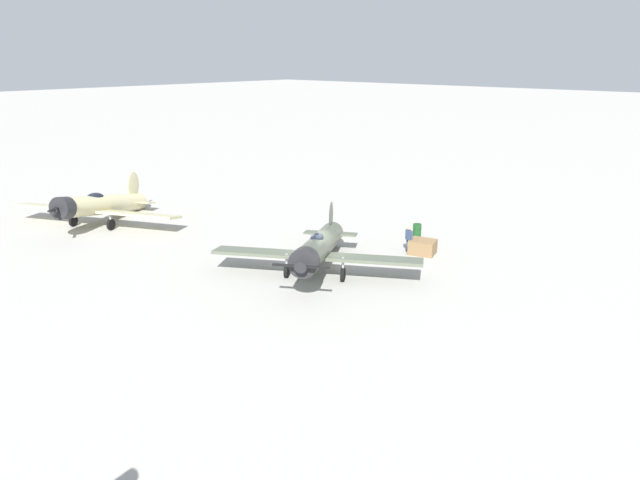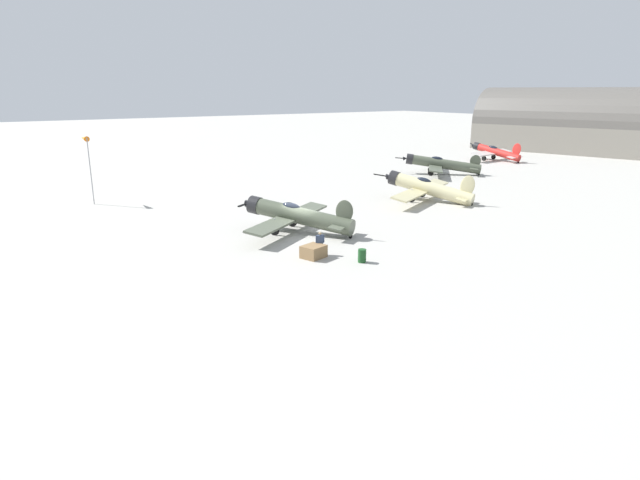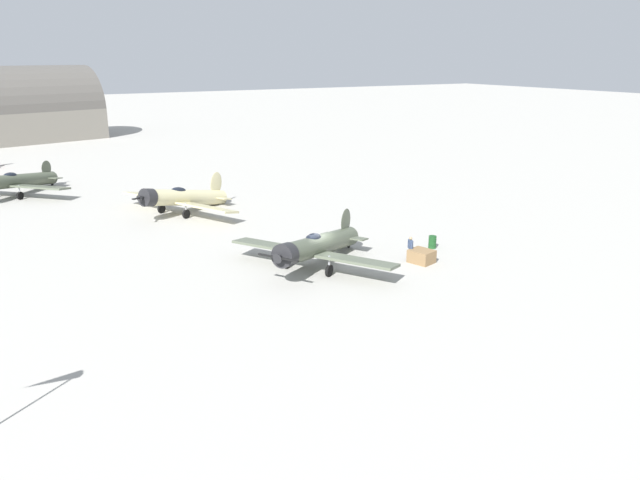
# 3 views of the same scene
# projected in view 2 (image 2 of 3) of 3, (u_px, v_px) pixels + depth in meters

# --- Properties ---
(ground_plane) EXTENTS (400.00, 400.00, 0.00)m
(ground_plane) POSITION_uv_depth(u_px,v_px,m) (301.00, 233.00, 45.42)
(ground_plane) COLOR #A8A59E
(airplane_foreground) EXTENTS (9.80, 11.16, 3.22)m
(airplane_foreground) POSITION_uv_depth(u_px,v_px,m) (296.00, 215.00, 45.22)
(airplane_foreground) COLOR #4C5442
(airplane_foreground) RESTS_ON ground_plane
(airplane_mid_apron) EXTENTS (10.17, 12.82, 3.44)m
(airplane_mid_apron) POSITION_uv_depth(u_px,v_px,m) (427.00, 188.00, 58.14)
(airplane_mid_apron) COLOR beige
(airplane_mid_apron) RESTS_ON ground_plane
(airplane_far_line) EXTENTS (10.53, 10.55, 2.94)m
(airplane_far_line) POSITION_uv_depth(u_px,v_px,m) (440.00, 164.00, 76.55)
(airplane_far_line) COLOR #4C5442
(airplane_far_line) RESTS_ON ground_plane
(airplane_outer_stand) EXTENTS (10.54, 10.42, 3.33)m
(airplane_outer_stand) POSITION_uv_depth(u_px,v_px,m) (495.00, 152.00, 91.53)
(airplane_outer_stand) COLOR red
(airplane_outer_stand) RESTS_ON ground_plane
(ground_crew_mechanic) EXTENTS (0.36, 0.64, 1.71)m
(ground_crew_mechanic) POSITION_uv_depth(u_px,v_px,m) (320.00, 241.00, 39.15)
(ground_crew_mechanic) COLOR #384766
(ground_crew_mechanic) RESTS_ON ground_plane
(equipment_crate) EXTENTS (1.74, 1.90, 0.90)m
(equipment_crate) POSITION_uv_depth(u_px,v_px,m) (314.00, 252.00, 38.57)
(equipment_crate) COLOR olive
(equipment_crate) RESTS_ON ground_plane
(fuel_drum) EXTENTS (0.61, 0.61, 0.94)m
(fuel_drum) POSITION_uv_depth(u_px,v_px,m) (362.00, 256.00, 37.54)
(fuel_drum) COLOR #19471E
(fuel_drum) RESTS_ON ground_plane
(windsock_mast) EXTENTS (2.38, 0.61, 7.05)m
(windsock_mast) POSITION_uv_depth(u_px,v_px,m) (85.00, 141.00, 55.93)
(windsock_mast) COLOR gray
(windsock_mast) RESTS_ON ground_plane
(distant_hangar) EXTENTS (42.91, 23.34, 14.23)m
(distant_hangar) POSITION_uv_depth(u_px,v_px,m) (587.00, 129.00, 102.79)
(distant_hangar) COLOR slate
(distant_hangar) RESTS_ON ground_plane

